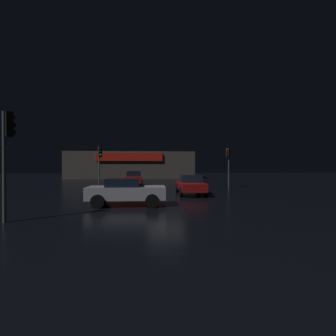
% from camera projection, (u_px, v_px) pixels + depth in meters
% --- Properties ---
extents(ground_plane, '(120.00, 120.00, 0.00)m').
position_uv_depth(ground_plane, '(166.00, 198.00, 16.83)').
color(ground_plane, black).
extents(store_building, '(21.84, 9.24, 4.64)m').
position_uv_depth(store_building, '(132.00, 165.00, 44.80)').
color(store_building, '#4C4742').
rests_on(store_building, ground).
extents(traffic_signal_main, '(0.42, 0.42, 3.93)m').
position_uv_depth(traffic_signal_main, '(228.00, 158.00, 24.12)').
color(traffic_signal_main, '#595B60').
rests_on(traffic_signal_main, ground).
extents(traffic_signal_opposite, '(0.42, 0.42, 4.29)m').
position_uv_depth(traffic_signal_opposite, '(7.00, 142.00, 9.48)').
color(traffic_signal_opposite, '#595B60').
rests_on(traffic_signal_opposite, ground).
extents(traffic_signal_cross_left, '(0.41, 0.43, 4.06)m').
position_uv_depth(traffic_signal_cross_left, '(100.00, 158.00, 23.09)').
color(traffic_signal_cross_left, '#595B60').
rests_on(traffic_signal_cross_left, ground).
extents(car_near, '(4.25, 1.98, 1.50)m').
position_uv_depth(car_near, '(126.00, 191.00, 13.44)').
color(car_near, '#B7B7BF').
rests_on(car_near, ground).
extents(car_far, '(2.03, 4.50, 1.51)m').
position_uv_depth(car_far, '(190.00, 184.00, 18.69)').
color(car_far, '#A51414').
rests_on(car_far, ground).
extents(car_crossing, '(2.10, 4.23, 1.61)m').
position_uv_depth(car_crossing, '(134.00, 178.00, 27.31)').
color(car_crossing, '#A51414').
rests_on(car_crossing, ground).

